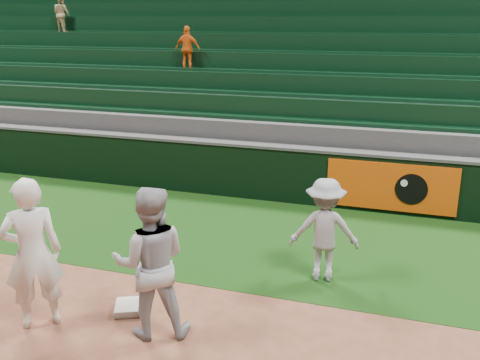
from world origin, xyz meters
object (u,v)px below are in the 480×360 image
object	(u,v)px
baserunner	(151,263)
base_coach	(324,230)
first_baseman	(32,254)
first_base	(131,307)

from	to	relation	value
baserunner	base_coach	distance (m)	2.83
baserunner	base_coach	xyz separation A→B (m)	(1.81, 2.17, -0.17)
first_baseman	base_coach	world-z (taller)	first_baseman
baserunner	base_coach	bearing A→B (deg)	-153.54
first_baseman	baserunner	world-z (taller)	first_baseman
first_base	baserunner	distance (m)	1.16
base_coach	first_baseman	bearing A→B (deg)	25.50
first_base	base_coach	size ratio (longest dim) A/B	0.26
first_base	baserunner	world-z (taller)	baserunner
first_baseman	baserunner	bearing A→B (deg)	149.44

